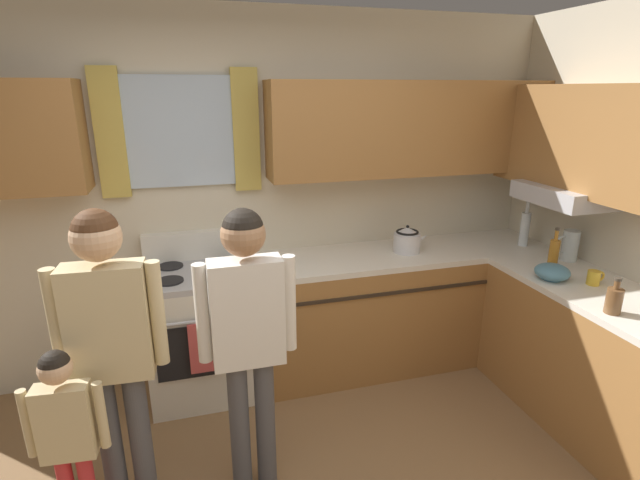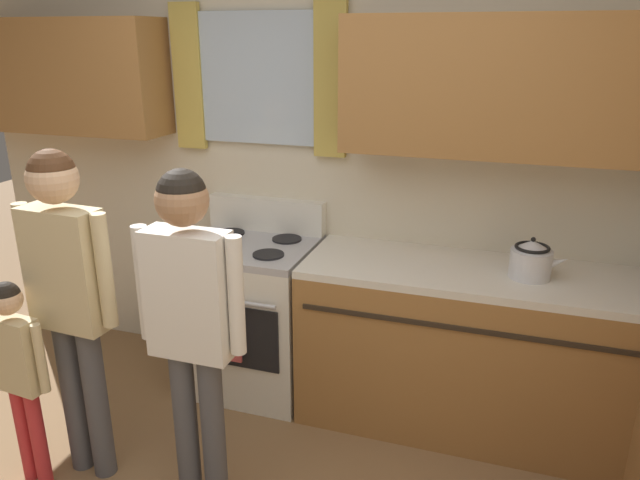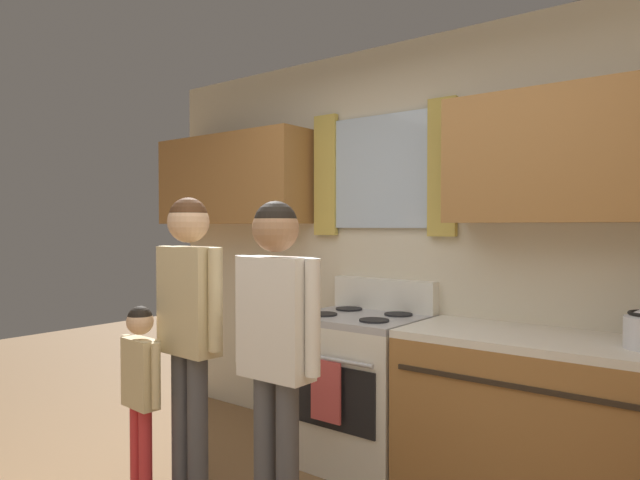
{
  "view_description": "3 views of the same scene",
  "coord_description": "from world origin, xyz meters",
  "px_view_note": "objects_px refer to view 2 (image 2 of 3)",
  "views": [
    {
      "loc": [
        -0.38,
        -1.55,
        2.06
      ],
      "look_at": [
        0.3,
        0.81,
        1.28
      ],
      "focal_mm": 26.91,
      "sensor_mm": 36.0,
      "label": 1
    },
    {
      "loc": [
        1.06,
        -1.37,
        2.02
      ],
      "look_at": [
        0.34,
        0.78,
        1.24
      ],
      "focal_mm": 33.62,
      "sensor_mm": 36.0,
      "label": 2
    },
    {
      "loc": [
        1.53,
        -1.28,
        1.44
      ],
      "look_at": [
        -0.13,
        0.87,
        1.37
      ],
      "focal_mm": 31.55,
      "sensor_mm": 36.0,
      "label": 3
    }
  ],
  "objects_px": {
    "stovetop_kettle": "(531,259)",
    "stove_oven": "(252,313)",
    "adult_in_plaid": "(190,307)",
    "adult_holding_child": "(68,281)",
    "small_child": "(18,361)"
  },
  "relations": [
    {
      "from": "adult_in_plaid",
      "to": "small_child",
      "type": "height_order",
      "value": "adult_in_plaid"
    },
    {
      "from": "stovetop_kettle",
      "to": "stove_oven",
      "type": "bearing_deg",
      "value": 179.37
    },
    {
      "from": "small_child",
      "to": "stove_oven",
      "type": "bearing_deg",
      "value": 60.64
    },
    {
      "from": "small_child",
      "to": "stovetop_kettle",
      "type": "bearing_deg",
      "value": 27.12
    },
    {
      "from": "adult_holding_child",
      "to": "adult_in_plaid",
      "type": "xyz_separation_m",
      "value": [
        0.62,
        -0.02,
        -0.02
      ]
    },
    {
      "from": "stove_oven",
      "to": "stovetop_kettle",
      "type": "height_order",
      "value": "stovetop_kettle"
    },
    {
      "from": "stove_oven",
      "to": "adult_in_plaid",
      "type": "relative_size",
      "value": 0.71
    },
    {
      "from": "adult_holding_child",
      "to": "adult_in_plaid",
      "type": "relative_size",
      "value": 1.02
    },
    {
      "from": "stove_oven",
      "to": "small_child",
      "type": "height_order",
      "value": "stove_oven"
    },
    {
      "from": "adult_holding_child",
      "to": "stovetop_kettle",
      "type": "bearing_deg",
      "value": 25.97
    },
    {
      "from": "adult_in_plaid",
      "to": "adult_holding_child",
      "type": "bearing_deg",
      "value": 178.0
    },
    {
      "from": "stovetop_kettle",
      "to": "adult_holding_child",
      "type": "xyz_separation_m",
      "value": [
        -1.94,
        -0.94,
        0.0
      ]
    },
    {
      "from": "stovetop_kettle",
      "to": "adult_in_plaid",
      "type": "xyz_separation_m",
      "value": [
        -1.32,
        -0.97,
        -0.02
      ]
    },
    {
      "from": "stovetop_kettle",
      "to": "small_child",
      "type": "height_order",
      "value": "stovetop_kettle"
    },
    {
      "from": "stovetop_kettle",
      "to": "adult_holding_child",
      "type": "distance_m",
      "value": 2.16
    }
  ]
}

